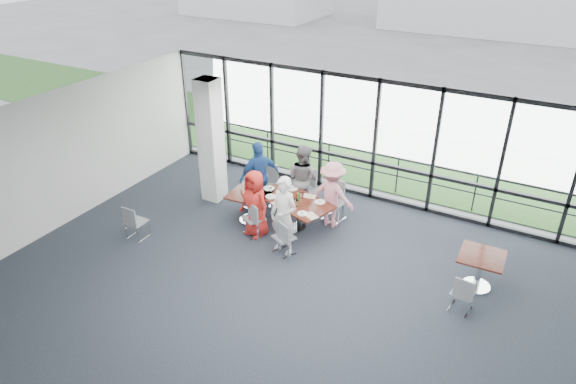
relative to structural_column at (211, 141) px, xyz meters
The scene contains 39 objects.
floor 4.96m from the structural_column, 39.81° to the right, with size 12.00×10.00×0.02m, color #1F242D.
ceiling 4.95m from the structural_column, 39.81° to the right, with size 12.00×10.00×0.04m, color silver.
wall_left 3.84m from the structural_column, 128.66° to the right, with size 0.10×10.00×3.20m, color silver.
curtain_wall_back 4.12m from the structural_column, 29.05° to the left, with size 12.00×0.10×3.20m, color white.
structural_column is the anchor object (origin of this frame).
apron 8.04m from the structural_column, 62.78° to the left, with size 80.00×70.00×0.02m, color slate.
grass_strip 6.36m from the structural_column, 54.25° to the left, with size 80.00×5.00×0.01m, color #2F5723.
guard_rail 4.57m from the structural_column, 35.84° to the left, with size 0.06×0.06×12.00m, color #2D2D33.
main_table 2.74m from the structural_column, ahead, with size 2.04×1.51×0.75m.
side_table_left 1.82m from the structural_column, 19.54° to the right, with size 1.00×1.00×0.75m.
side_table_right 6.89m from the structural_column, ahead, with size 0.86×0.86×0.75m.
diner_near_left 2.27m from the structural_column, 27.42° to the right, with size 0.79×0.51×1.62m, color red.
diner_near_right 3.15m from the structural_column, 24.24° to the right, with size 0.66×0.48×1.80m, color silver.
diner_far_left 2.49m from the structural_column, 13.44° to the left, with size 0.85×0.53×1.76m, color slate.
diner_far_right 3.36m from the structural_column, ahead, with size 1.07×0.55×1.65m, color pink.
diner_end 1.52m from the structural_column, ahead, with size 1.06×0.58×1.81m, color navy.
chair_main_nl 2.43m from the structural_column, 28.62° to the right, with size 0.43×0.43×0.88m, color gray, non-canonical shape.
chair_main_nr 3.38m from the structural_column, 25.45° to the right, with size 0.41×0.41×0.85m, color gray, non-canonical shape.
chair_main_fl 2.72m from the structural_column, 17.34° to the left, with size 0.48×0.48×0.98m, color gray, non-canonical shape.
chair_main_fr 3.44m from the structural_column, ahead, with size 0.47×0.47×0.95m, color gray, non-canonical shape.
chair_main_end 1.68m from the structural_column, ahead, with size 0.44×0.44×0.89m, color gray, non-canonical shape.
chair_spare_la 2.73m from the structural_column, 99.44° to the right, with size 0.41×0.41×0.84m, color gray, non-canonical shape.
chair_spare_lb 1.72m from the structural_column, 15.40° to the left, with size 0.49×0.49×1.00m, color gray, non-canonical shape.
chair_spare_r 6.91m from the structural_column, 11.53° to the right, with size 0.39×0.39×0.79m, color gray, non-canonical shape.
plate_nl 2.21m from the structural_column, 12.51° to the right, with size 0.25×0.25×0.01m, color white.
plate_nr 3.21m from the structural_column, 14.42° to the right, with size 0.24×0.24×0.01m, color white.
plate_fl 2.39m from the structural_column, ahead, with size 0.28×0.28×0.01m, color white.
plate_fr 3.23m from the structural_column, ahead, with size 0.25×0.25×0.01m, color white.
plate_end 1.94m from the structural_column, ahead, with size 0.27×0.27×0.01m, color white.
tumbler_a 2.41m from the structural_column, 12.20° to the right, with size 0.06×0.06×0.13m, color white.
tumbler_b 2.88m from the structural_column, 11.42° to the right, with size 0.08×0.08×0.15m, color white.
tumbler_c 2.78m from the structural_column, ahead, with size 0.07×0.07×0.14m, color white.
tumbler_d 2.06m from the structural_column, ahead, with size 0.07×0.07×0.13m, color white.
menu_a 2.56m from the structural_column, 16.00° to the right, with size 0.32×0.23×0.00m, color silver.
menu_b 3.40m from the structural_column, 13.25° to the right, with size 0.32×0.23×0.00m, color silver.
menu_c 2.90m from the structural_column, ahead, with size 0.30×0.21×0.00m, color silver.
condiment_caddy 2.74m from the structural_column, ahead, with size 0.10×0.07×0.04m, color black.
ketchup_bottle 2.72m from the structural_column, ahead, with size 0.06×0.06×0.18m, color #A21C02.
green_bottle 2.76m from the structural_column, ahead, with size 0.05×0.05×0.20m, color #207929.
Camera 1 is at (3.86, -6.49, 6.56)m, focal length 32.00 mm.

